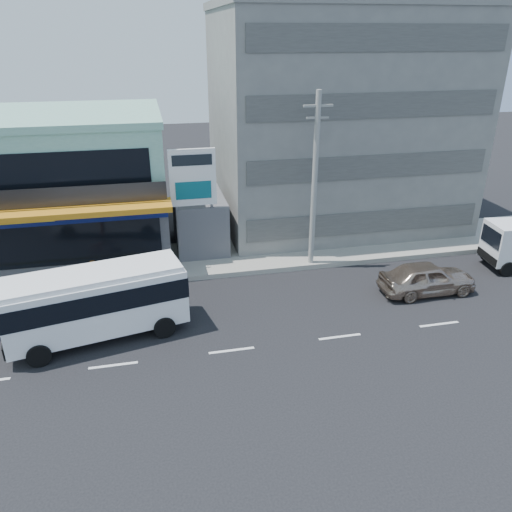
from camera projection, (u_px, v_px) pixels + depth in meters
The scene contains 11 objects.
ground at pixel (232, 350), 21.72m from camera, with size 120.00×120.00×0.00m, color black.
sidewalk at pixel (285, 252), 31.10m from camera, with size 70.00×5.00×0.30m, color gray.
shop_building at pixel (65, 185), 30.95m from camera, with size 12.40×11.70×8.00m.
concrete_building at pixel (336, 123), 34.16m from camera, with size 16.00×12.00×14.00m, color gray.
gap_structure at pixel (199, 220), 31.69m from camera, with size 3.00×6.00×3.50m, color #47464B.
satellite_dish at pixel (199, 197), 30.05m from camera, with size 1.50×1.50×0.15m, color slate.
billboard at pixel (193, 184), 27.80m from camera, with size 2.60×0.18×6.90m.
utility_pole_near at pixel (315, 182), 27.37m from camera, with size 1.60×0.30×10.00m.
minibus at pixel (96, 299), 21.95m from camera, with size 8.10×4.01×3.25m.
sedan at pixel (427, 278), 26.23m from camera, with size 2.03×5.04×1.72m, color tan.
motorcycle_rider at pixel (97, 288), 25.38m from camera, with size 1.86×0.81×2.31m.
Camera 1 is at (-2.83, -17.93, 12.67)m, focal length 35.00 mm.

